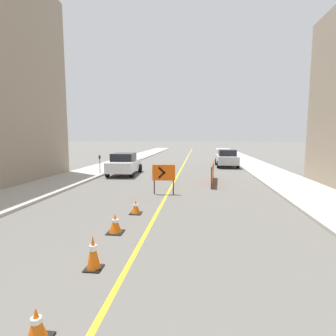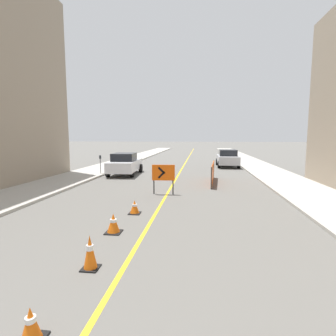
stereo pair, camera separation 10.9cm
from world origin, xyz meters
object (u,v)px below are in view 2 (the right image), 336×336
at_px(traffic_cone_fifth, 113,223).
at_px(parked_car_curb_near, 125,164).
at_px(parking_meter_near_curb, 100,160).
at_px(parked_car_curb_mid, 227,158).
at_px(traffic_cone_fourth, 90,252).
at_px(traffic_cone_third, 31,324).
at_px(arrow_barricade_primary, 163,174).
at_px(traffic_cone_farthest, 135,207).

relative_size(traffic_cone_fifth, parked_car_curb_near, 0.13).
height_order(traffic_cone_fifth, parking_meter_near_curb, parking_meter_near_curb).
xyz_separation_m(traffic_cone_fifth, parking_meter_near_curb, (-4.74, 11.08, 0.79)).
bearing_deg(parked_car_curb_near, parked_car_curb_mid, 34.03).
relative_size(traffic_cone_fourth, parked_car_curb_mid, 0.17).
bearing_deg(traffic_cone_third, arrow_barricade_primary, 86.96).
bearing_deg(traffic_cone_fourth, parked_car_curb_mid, 76.40).
bearing_deg(traffic_cone_fifth, parking_meter_near_curb, 113.16).
bearing_deg(parking_meter_near_curb, traffic_cone_fourth, -69.41).
bearing_deg(traffic_cone_fifth, parked_car_curb_mid, 74.25).
xyz_separation_m(traffic_cone_third, traffic_cone_farthest, (-0.09, 6.01, 0.00)).
distance_m(arrow_barricade_primary, parking_meter_near_curb, 7.97).
xyz_separation_m(arrow_barricade_primary, parked_car_curb_near, (-3.75, 6.25, -0.20)).
height_order(arrow_barricade_primary, parking_meter_near_curb, parking_meter_near_curb).
bearing_deg(traffic_cone_third, parking_meter_near_curb, 108.13).
bearing_deg(parked_car_curb_mid, parking_meter_near_curb, -145.57).
bearing_deg(arrow_barricade_primary, traffic_cone_farthest, -103.59).
xyz_separation_m(traffic_cone_farthest, arrow_barricade_primary, (0.58, 3.33, 0.76)).
distance_m(traffic_cone_fifth, arrow_barricade_primary, 5.36).
bearing_deg(parked_car_curb_near, arrow_barricade_primary, -62.41).
bearing_deg(parking_meter_near_curb, parked_car_curb_near, 14.44).
bearing_deg(traffic_cone_farthest, traffic_cone_fourth, -89.01).
height_order(traffic_cone_fourth, traffic_cone_fifth, traffic_cone_fourth).
xyz_separation_m(arrow_barricade_primary, parked_car_curb_mid, (4.26, 12.36, -0.20)).
xyz_separation_m(traffic_cone_third, traffic_cone_fifth, (-0.22, 4.07, 0.04)).
bearing_deg(parked_car_curb_mid, traffic_cone_farthest, -106.72).
xyz_separation_m(traffic_cone_fifth, traffic_cone_farthest, (0.13, 1.94, -0.04)).
xyz_separation_m(arrow_barricade_primary, parking_meter_near_curb, (-5.46, 5.81, 0.06)).
bearing_deg(parked_car_curb_near, traffic_cone_fourth, -79.98).
distance_m(traffic_cone_third, traffic_cone_fourth, 1.99).
xyz_separation_m(traffic_cone_fifth, parked_car_curb_near, (-3.03, 11.52, 0.52)).
xyz_separation_m(traffic_cone_third, traffic_cone_fourth, (-0.02, 1.98, 0.12)).
distance_m(traffic_cone_third, traffic_cone_fifth, 4.08).
distance_m(traffic_cone_fourth, parked_car_curb_near, 13.99).
distance_m(traffic_cone_farthest, parked_car_curb_mid, 16.43).
height_order(traffic_cone_farthest, parked_car_curb_near, parked_car_curb_near).
relative_size(traffic_cone_fourth, arrow_barricade_primary, 0.51).
bearing_deg(arrow_barricade_primary, traffic_cone_fourth, -97.66).
bearing_deg(traffic_cone_farthest, parking_meter_near_curb, 118.07).
relative_size(traffic_cone_fourth, parked_car_curb_near, 0.17).
relative_size(traffic_cone_fifth, parking_meter_near_curb, 0.43).
relative_size(traffic_cone_farthest, arrow_barricade_primary, 0.34).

